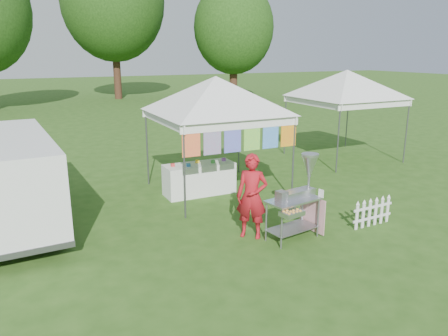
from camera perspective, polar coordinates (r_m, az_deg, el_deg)
ground at (r=8.74m, az=8.86°, el=-9.44°), size 120.00×120.00×0.00m
canopy_main at (r=11.02m, az=-1.08°, el=11.86°), size 4.24×4.24×3.45m
canopy_right at (r=15.33m, az=15.81°, el=12.21°), size 4.24×4.24×3.45m
tree_mid at (r=35.49m, az=-14.33°, el=20.29°), size 7.60×7.60×11.52m
tree_right at (r=32.06m, az=1.28°, el=17.84°), size 5.60×5.60×8.42m
donut_cart at (r=8.63m, az=9.96°, el=-2.87°), size 1.21×0.98×1.66m
vendor at (r=8.57m, az=3.66°, el=-3.71°), size 0.73×0.71×1.69m
cargo_van at (r=10.20m, az=-26.80°, el=-1.15°), size 2.08×4.72×1.93m
picket_fence at (r=9.78m, az=18.83°, el=-5.57°), size 1.08×0.07×0.56m
display_table at (r=11.30m, az=-3.24°, el=-1.42°), size 1.80×0.70×0.80m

